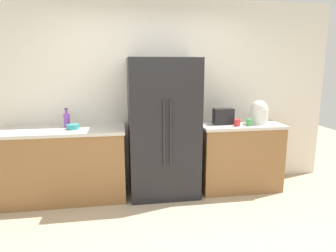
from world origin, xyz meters
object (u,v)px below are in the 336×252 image
at_px(refrigerator, 163,128).
at_px(bowl_a, 73,127).
at_px(rice_cooker, 259,112).
at_px(bottle_a, 67,120).
at_px(toaster, 223,116).
at_px(cup_b, 237,123).
at_px(cup_a, 249,122).

height_order(refrigerator, bowl_a, refrigerator).
height_order(rice_cooker, bowl_a, rice_cooker).
bearing_deg(bowl_a, bottle_a, 122.80).
bearing_deg(toaster, bowl_a, -179.43).
distance_m(bottle_a, bowl_a, 0.18).
distance_m(refrigerator, cup_b, 0.99).
xyz_separation_m(toaster, cup_a, (0.30, -0.17, -0.06)).
xyz_separation_m(refrigerator, bowl_a, (-1.15, -0.01, 0.06)).
bearing_deg(toaster, refrigerator, -179.24).
distance_m(refrigerator, bottle_a, 1.26).
bearing_deg(cup_b, bottle_a, 172.68).
height_order(bottle_a, cup_b, bottle_a).
bearing_deg(cup_a, bowl_a, 176.25).
bearing_deg(cup_b, cup_a, -2.05).
xyz_separation_m(bottle_a, cup_a, (2.39, -0.29, -0.05)).
relative_size(bottle_a, cup_a, 2.79).
xyz_separation_m(toaster, rice_cooker, (0.50, -0.05, 0.05)).
bearing_deg(cup_a, bottle_a, 173.05).
distance_m(cup_a, bowl_a, 2.30).
bearing_deg(cup_b, toaster, 129.94).
height_order(cup_b, bowl_a, cup_b).
bearing_deg(refrigerator, bottle_a, 173.96).
height_order(refrigerator, rice_cooker, refrigerator).
bearing_deg(rice_cooker, cup_a, -147.70).
distance_m(bottle_a, cup_a, 2.40).
height_order(refrigerator, bottle_a, refrigerator).
relative_size(cup_b, bowl_a, 0.59).
height_order(cup_a, bowl_a, cup_a).
relative_size(toaster, rice_cooker, 0.83).
relative_size(toaster, cup_b, 2.97).
relative_size(refrigerator, bottle_a, 7.25).
height_order(toaster, cup_a, toaster).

